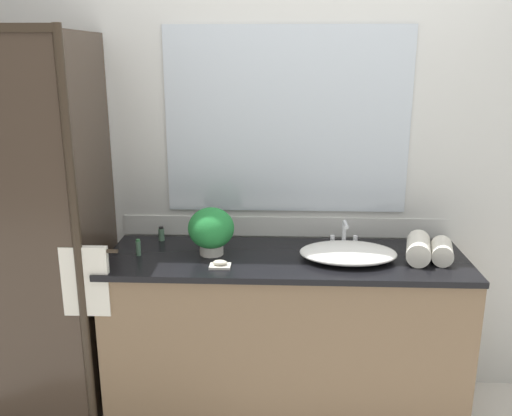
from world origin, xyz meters
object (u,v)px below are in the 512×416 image
potted_plant (211,229)px  amenity_bottle_conditioner (138,248)px  sink_basin (348,253)px  rolled_towel_middle (418,248)px  rolled_towel_near_edge (442,251)px  faucet (344,238)px  amenity_bottle_body_wash (161,234)px  soap_dish (220,264)px

potted_plant → amenity_bottle_conditioner: bearing=-174.7°
sink_basin → rolled_towel_middle: (0.34, 0.01, 0.02)m
rolled_towel_middle → rolled_towel_near_edge: bearing=-9.0°
faucet → rolled_towel_near_edge: (0.45, -0.19, 0.00)m
amenity_bottle_body_wash → rolled_towel_near_edge: (1.43, -0.24, 0.01)m
amenity_bottle_conditioner → faucet: bearing=9.6°
rolled_towel_middle → soap_dish: bearing=-171.2°
soap_dish → rolled_towel_middle: 0.98m
faucet → potted_plant: size_ratio=0.70×
sink_basin → amenity_bottle_body_wash: size_ratio=6.18×
faucet → rolled_towel_middle: (0.34, -0.17, 0.01)m
soap_dish → amenity_bottle_body_wash: amenity_bottle_body_wash is taller
sink_basin → amenity_bottle_conditioner: amenity_bottle_conditioner is taller
rolled_towel_near_edge → potted_plant: bearing=177.7°
soap_dish → faucet: bearing=27.2°
amenity_bottle_conditioner → rolled_towel_middle: size_ratio=0.34×
sink_basin → potted_plant: 0.69m
amenity_bottle_body_wash → rolled_towel_middle: (1.32, -0.23, 0.02)m
faucet → amenity_bottle_conditioner: 1.06m
soap_dish → amenity_bottle_body_wash: (-0.36, 0.37, 0.02)m
faucet → amenity_bottle_body_wash: faucet is taller
potted_plant → rolled_towel_near_edge: 1.14m
potted_plant → soap_dish: 0.22m
sink_basin → amenity_bottle_body_wash: 1.01m
soap_dish → amenity_bottle_conditioner: size_ratio=1.18×
amenity_bottle_body_wash → rolled_towel_near_edge: size_ratio=0.41×
rolled_towel_near_edge → faucet: bearing=157.5°
sink_basin → rolled_towel_middle: bearing=2.2°
faucet → rolled_towel_near_edge: 0.49m
faucet → soap_dish: bearing=-152.8°
sink_basin → amenity_bottle_conditioner: size_ratio=5.63×
amenity_bottle_body_wash → amenity_bottle_conditioner: bearing=-106.1°
potted_plant → rolled_towel_near_edge: (1.14, -0.04, -0.08)m
soap_dish → amenity_bottle_conditioner: bearing=161.6°
faucet → rolled_towel_middle: size_ratio=0.68×
faucet → amenity_bottle_body_wash: size_ratio=2.20×
potted_plant → amenity_bottle_body_wash: (-0.30, 0.20, -0.09)m
faucet → sink_basin: bearing=-90.0°
potted_plant → faucet: bearing=11.9°
soap_dish → amenity_bottle_conditioner: (-0.43, 0.14, 0.03)m
rolled_towel_near_edge → amenity_bottle_conditioner: bearing=179.6°
sink_basin → amenity_bottle_conditioner: 1.05m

